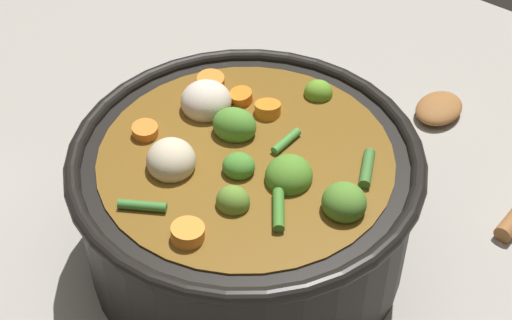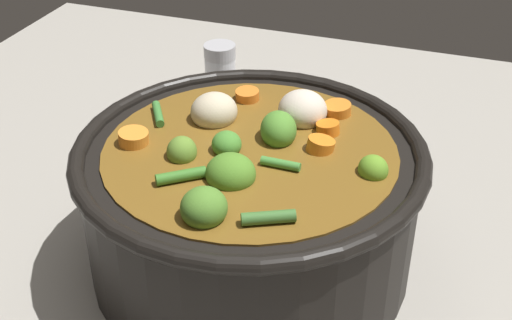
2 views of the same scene
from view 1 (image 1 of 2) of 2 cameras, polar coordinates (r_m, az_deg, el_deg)
The scene contains 3 objects.
ground_plane at distance 0.76m, azimuth -0.67°, elevation -6.59°, with size 1.10×1.10×0.00m, color #9E998E.
cooking_pot at distance 0.70m, azimuth -0.72°, elevation -2.99°, with size 0.31×0.31×0.15m.
wooden_spoon at distance 0.90m, azimuth 17.75°, elevation 1.43°, with size 0.18×0.26×0.02m.
Camera 1 is at (-0.31, 0.37, 0.58)m, focal length 54.73 mm.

